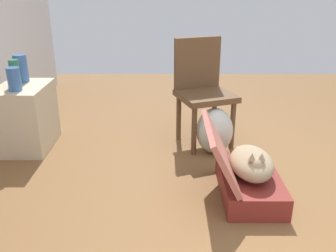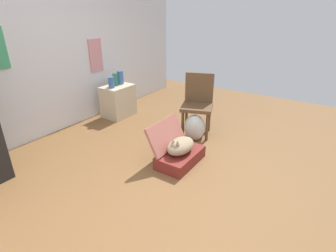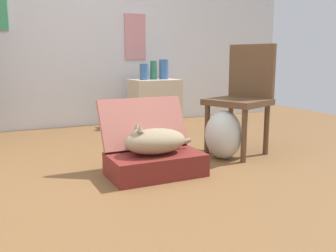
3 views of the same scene
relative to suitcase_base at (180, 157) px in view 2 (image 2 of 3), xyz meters
The scene contains 11 objects.
ground_plane 0.38m from the suitcase_base, 169.45° to the right, with size 7.68×7.68×0.00m, color brown.
wall_back 2.54m from the suitcase_base, 99.36° to the left, with size 6.40×0.15×2.60m.
suitcase_base is the anchor object (origin of this frame).
suitcase_lid 0.33m from the suitcase_base, 90.00° to the left, with size 0.64×0.39×0.04m, color #B26356.
cat 0.17m from the suitcase_base, behind, with size 0.52×0.28×0.22m.
plastic_bag_white 0.70m from the suitcase_base, 13.90° to the left, with size 0.29×0.31×0.39m, color silver.
side_table 1.95m from the suitcase_base, 66.44° to the left, with size 0.55×0.40×0.55m, color beige.
vase_tall 1.97m from the suitcase_base, 70.16° to the left, with size 0.10×0.10×0.19m, color #38609E.
vase_short 2.12m from the suitcase_base, 63.33° to the left, with size 0.11×0.11×0.23m, color #38609E.
vase_round 2.06m from the suitcase_base, 66.86° to the left, with size 0.08×0.08×0.22m, color #2D7051.
chair 1.04m from the suitcase_base, 15.72° to the left, with size 0.56×0.57×0.92m.
Camera 2 is at (-2.10, -1.39, 1.79)m, focal length 28.04 mm.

